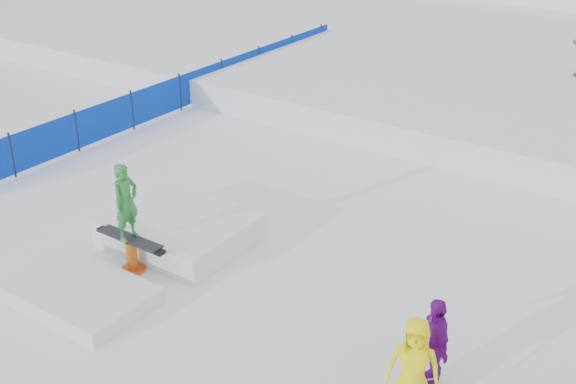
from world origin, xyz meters
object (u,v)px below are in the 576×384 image
Objects in this scene: spectator_yellow at (414,366)px; safety_fence at (180,92)px; spectator_purple at (435,342)px; jib_rail_feature at (155,243)px.

safety_fence is at bearing 125.25° from spectator_yellow.
safety_fence is 13.26m from spectator_yellow.
spectator_purple reaches higher than safety_fence.
spectator_purple is 0.67m from spectator_yellow.
jib_rail_feature is at bearing -50.89° from safety_fence.
jib_rail_feature is at bearing -136.24° from spectator_purple.
jib_rail_feature reaches higher than spectator_yellow.
jib_rail_feature is at bearing 149.99° from spectator_yellow.
spectator_yellow reaches higher than spectator_purple.
spectator_yellow is (0.00, -0.67, 0.03)m from spectator_purple.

